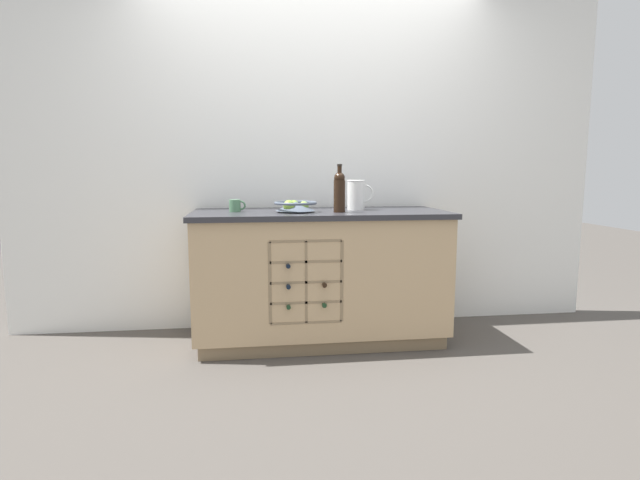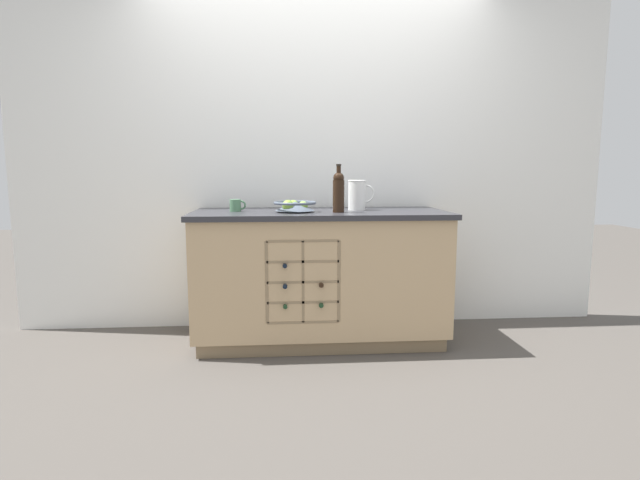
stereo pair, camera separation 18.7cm
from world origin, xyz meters
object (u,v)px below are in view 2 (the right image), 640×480
white_pitcher (357,194)px  standing_wine_bottle (339,191)px  ceramic_mug (236,205)px  fruit_bowl (295,205)px

white_pitcher → standing_wine_bottle: 0.24m
ceramic_mug → standing_wine_bottle: size_ratio=0.35×
fruit_bowl → white_pitcher: size_ratio=1.36×
fruit_bowl → ceramic_mug: fruit_bowl is taller
standing_wine_bottle → white_pitcher: bearing=50.0°
fruit_bowl → white_pitcher: 0.46m
white_pitcher → standing_wine_bottle: bearing=-130.0°
ceramic_mug → standing_wine_bottle: bearing=-10.7°
white_pitcher → ceramic_mug: bearing=-176.5°
ceramic_mug → fruit_bowl: bearing=-11.7°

